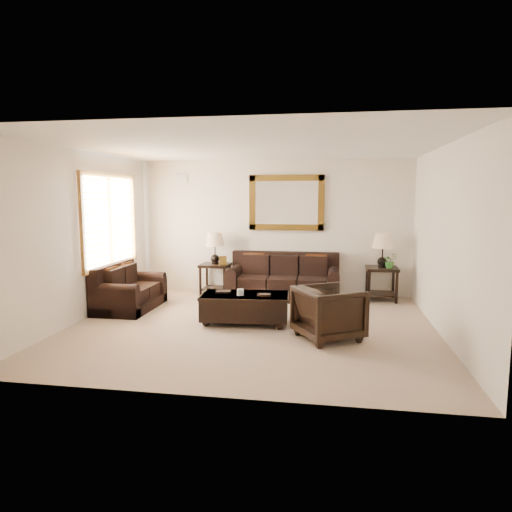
% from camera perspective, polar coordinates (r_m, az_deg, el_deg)
% --- Properties ---
extents(room, '(5.51, 5.01, 2.71)m').
position_cam_1_polar(room, '(6.80, -0.57, 2.20)').
color(room, '#87715D').
rests_on(room, ground).
extents(window, '(0.07, 1.96, 1.66)m').
position_cam_1_polar(window, '(8.51, -17.72, 4.25)').
color(window, white).
rests_on(window, room).
extents(mirror, '(1.50, 0.06, 1.10)m').
position_cam_1_polar(mirror, '(9.18, 3.82, 6.66)').
color(mirror, '#472D0E').
rests_on(mirror, room).
extents(air_vent, '(0.25, 0.02, 0.18)m').
position_cam_1_polar(air_vent, '(9.66, -9.30, 9.59)').
color(air_vent, '#999999').
rests_on(air_vent, room).
extents(sofa, '(2.13, 0.92, 0.87)m').
position_cam_1_polar(sofa, '(8.95, 3.49, -3.23)').
color(sofa, black).
rests_on(sofa, room).
extents(loveseat, '(0.84, 1.42, 0.80)m').
position_cam_1_polar(loveseat, '(8.38, -15.79, -4.39)').
color(loveseat, black).
rests_on(loveseat, room).
extents(end_table_left, '(0.57, 0.57, 1.26)m').
position_cam_1_polar(end_table_left, '(9.21, -5.14, 0.23)').
color(end_table_left, black).
rests_on(end_table_left, room).
extents(end_table_right, '(0.59, 0.59, 1.29)m').
position_cam_1_polar(end_table_right, '(8.96, 15.52, -0.08)').
color(end_table_right, black).
rests_on(end_table_right, room).
extents(coffee_table, '(1.41, 0.84, 0.58)m').
position_cam_1_polar(coffee_table, '(7.17, -1.38, -6.15)').
color(coffee_table, black).
rests_on(coffee_table, room).
extents(armchair, '(1.05, 1.06, 0.82)m').
position_cam_1_polar(armchair, '(6.43, 9.11, -6.72)').
color(armchair, black).
rests_on(armchair, floor).
extents(potted_plant, '(0.35, 0.37, 0.22)m').
position_cam_1_polar(potted_plant, '(8.89, 16.39, -0.76)').
color(potted_plant, '#2C6121').
rests_on(potted_plant, end_table_right).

